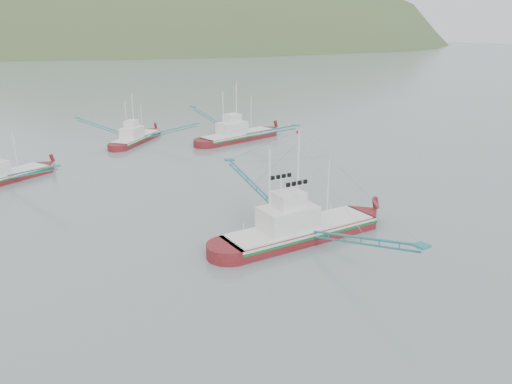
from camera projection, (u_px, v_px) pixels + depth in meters
ground at (295, 244)px, 44.08m from camera, size 1200.00×1200.00×0.00m
main_boat at (299, 223)px, 44.58m from camera, size 14.89×26.57×10.76m
bg_boat_far at (135, 131)px, 82.85m from camera, size 17.23×18.86×8.83m
bg_boat_right at (238, 131)px, 84.25m from camera, size 14.76×25.89×10.54m
headland_right at (209, 47)px, 509.29m from camera, size 684.00×432.00×306.00m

